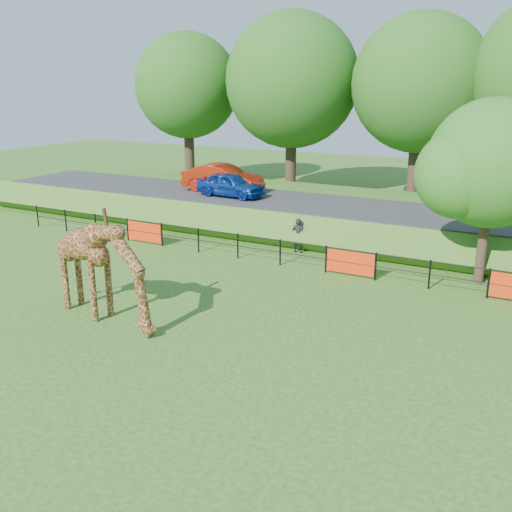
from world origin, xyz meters
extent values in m
plane|color=#285615|center=(0.00, 0.00, 0.00)|extent=(90.00, 90.00, 0.00)
cube|color=#285615|center=(0.00, 15.50, 0.65)|extent=(40.00, 9.00, 1.30)
cube|color=#2F2F32|center=(0.00, 14.00, 1.36)|extent=(40.00, 5.00, 0.12)
imported|color=#1641B8|center=(-5.56, 13.46, 2.05)|extent=(3.82, 1.75, 1.27)
imported|color=red|center=(-6.68, 14.53, 2.17)|extent=(4.61, 1.80, 1.49)
imported|color=black|center=(-0.11, 10.03, 0.77)|extent=(0.59, 0.41, 1.54)
cylinder|color=black|center=(7.50, 9.60, 1.60)|extent=(0.36, 0.36, 3.20)
sphere|color=#21601A|center=(7.50, 9.60, 4.46)|extent=(4.60, 4.60, 4.60)
sphere|color=#21601A|center=(6.58, 8.91, 4.12)|extent=(3.22, 3.22, 3.22)
cylinder|color=black|center=(-14.00, 22.00, 2.50)|extent=(0.70, 0.70, 5.00)
sphere|color=#205115|center=(-14.00, 22.00, 6.98)|extent=(7.20, 7.20, 7.20)
cylinder|color=black|center=(-6.00, 22.00, 2.50)|extent=(0.70, 0.70, 5.00)
sphere|color=#205115|center=(-6.00, 22.00, 7.31)|extent=(8.40, 8.40, 8.40)
cylinder|color=black|center=(2.00, 22.00, 2.50)|extent=(0.70, 0.70, 5.00)
sphere|color=#205115|center=(2.00, 22.00, 7.14)|extent=(7.80, 7.80, 7.80)
camera|label=1|loc=(9.63, -12.17, 7.21)|focal=40.00mm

